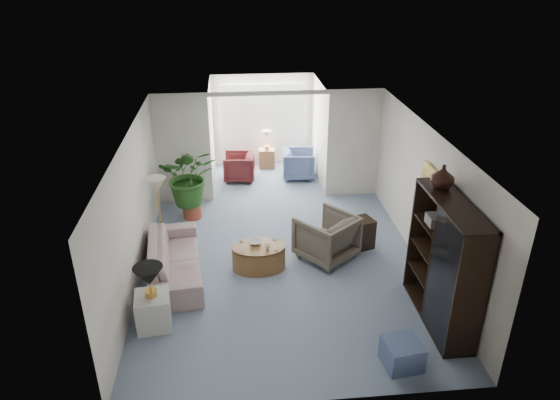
{
  "coord_description": "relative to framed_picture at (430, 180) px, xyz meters",
  "views": [
    {
      "loc": [
        -0.8,
        -7.61,
        5.1
      ],
      "look_at": [
        0.0,
        0.6,
        1.1
      ],
      "focal_mm": 32.59,
      "sensor_mm": 36.0,
      "label": 1
    }
  ],
  "objects": [
    {
      "name": "end_table",
      "position": [
        -4.56,
        -1.22,
        -1.42
      ],
      "size": [
        0.55,
        0.55,
        0.55
      ],
      "primitive_type": "cube",
      "rotation": [
        0.0,
        0.0,
        0.11
      ],
      "color": "beige",
      "rests_on": "ground"
    },
    {
      "name": "back_pier_right",
      "position": [
        -0.56,
        3.1,
        -0.45
      ],
      "size": [
        1.2,
        0.12,
        2.5
      ],
      "primitive_type": "cube",
      "color": "white",
      "rests_on": "ground"
    },
    {
      "name": "sunroom_chair_maroon",
      "position": [
        -3.14,
        4.23,
        -1.36
      ],
      "size": [
        0.81,
        0.79,
        0.68
      ],
      "primitive_type": "imported",
      "rotation": [
        0.0,
        0.0,
        -1.66
      ],
      "color": "#501B1C",
      "rests_on": "ground"
    },
    {
      "name": "coffee_cup",
      "position": [
        -2.74,
        0.1,
        -1.21
      ],
      "size": [
        0.09,
        0.09,
        0.09
      ],
      "primitive_type": "imported",
      "rotation": [
        0.0,
        0.0,
        0.01
      ],
      "color": "silver",
      "rests_on": "coffee_table"
    },
    {
      "name": "back_header",
      "position": [
        -2.46,
        3.1,
        0.75
      ],
      "size": [
        2.6,
        0.12,
        0.1
      ],
      "primitive_type": "cube",
      "color": "white",
      "rests_on": "back_pier_left"
    },
    {
      "name": "table_lamp",
      "position": [
        -4.56,
        -1.22,
        -0.8
      ],
      "size": [
        0.44,
        0.44,
        0.3
      ],
      "primitive_type": "cone",
      "color": "black",
      "rests_on": "end_table"
    },
    {
      "name": "floor_lamp",
      "position": [
        -4.71,
        1.26,
        -0.45
      ],
      "size": [
        0.36,
        0.36,
        0.28
      ],
      "primitive_type": "cone",
      "color": "beige",
      "rests_on": "ground"
    },
    {
      "name": "sunroom_chair_blue",
      "position": [
        -1.64,
        4.23,
        -1.34
      ],
      "size": [
        0.85,
        0.83,
        0.72
      ],
      "primitive_type": "imported",
      "rotation": [
        0.0,
        0.0,
        1.48
      ],
      "color": "slate",
      "rests_on": "ground"
    },
    {
      "name": "sunroom_table",
      "position": [
        -2.39,
        4.98,
        -1.45
      ],
      "size": [
        0.44,
        0.35,
        0.5
      ],
      "primitive_type": "cube",
      "rotation": [
        0.0,
        0.0,
        -0.09
      ],
      "color": "brown",
      "rests_on": "ground"
    },
    {
      "name": "shelf_clutter",
      "position": [
        -0.28,
        -1.68,
        -0.46
      ],
      "size": [
        0.3,
        1.16,
        1.06
      ],
      "color": "black",
      "rests_on": "entertainment_cabinet"
    },
    {
      "name": "window_blinds",
      "position": [
        -2.46,
        5.25,
        -0.3
      ],
      "size": [
        2.2,
        0.02,
        1.5
      ],
      "primitive_type": "cube",
      "color": "white"
    },
    {
      "name": "sunroom_floor",
      "position": [
        -2.46,
        4.2,
        -1.7
      ],
      "size": [
        2.6,
        2.6,
        0.0
      ],
      "primitive_type": "plane",
      "color": "#7F94A8",
      "rests_on": "ground"
    },
    {
      "name": "side_table_dark",
      "position": [
        -0.93,
        0.74,
        -1.41
      ],
      "size": [
        0.59,
        0.53,
        0.59
      ],
      "primitive_type": "cube",
      "rotation": [
        0.0,
        0.0,
        0.33
      ],
      "color": "black",
      "rests_on": "ground"
    },
    {
      "name": "window_pane",
      "position": [
        -2.46,
        5.28,
        -0.3
      ],
      "size": [
        2.2,
        0.02,
        1.5
      ],
      "primitive_type": "cube",
      "color": "white"
    },
    {
      "name": "wingback_chair",
      "position": [
        -1.63,
        0.44,
        -1.27
      ],
      "size": [
        1.31,
        1.32,
        0.86
      ],
      "primitive_type": "imported",
      "rotation": [
        0.0,
        0.0,
        3.82
      ],
      "color": "#625A4D",
      "rests_on": "ground"
    },
    {
      "name": "house_plant",
      "position": [
        -4.19,
        2.3,
        -0.73
      ],
      "size": [
        1.16,
        1.01,
        1.29
      ],
      "primitive_type": "imported",
      "color": "#24531C",
      "rests_on": "plant_pot"
    },
    {
      "name": "plant_pot",
      "position": [
        -4.19,
        2.3,
        -1.54
      ],
      "size": [
        0.4,
        0.4,
        0.32
      ],
      "primitive_type": "cylinder",
      "color": "#9F492E",
      "rests_on": "ground"
    },
    {
      "name": "coffee_bowl",
      "position": [
        -2.94,
        0.3,
        -1.22
      ],
      "size": [
        0.23,
        0.23,
        0.06
      ],
      "primitive_type": "imported",
      "rotation": [
        0.0,
        0.0,
        0.01
      ],
      "color": "silver",
      "rests_on": "coffee_table"
    },
    {
      "name": "back_pier_left",
      "position": [
        -4.36,
        3.1,
        -0.45
      ],
      "size": [
        1.2,
        0.12,
        2.5
      ],
      "primitive_type": "cube",
      "color": "white",
      "rests_on": "ground"
    },
    {
      "name": "framed_picture",
      "position": [
        0.0,
        0.0,
        0.0
      ],
      "size": [
        0.04,
        0.5,
        0.4
      ],
      "primitive_type": "cube",
      "color": "beige"
    },
    {
      "name": "entertainment_cabinet",
      "position": [
        -0.23,
        -1.45,
        -0.7
      ],
      "size": [
        0.48,
        1.79,
        1.99
      ],
      "primitive_type": "cube",
      "color": "black",
      "rests_on": "ground"
    },
    {
      "name": "coffee_table",
      "position": [
        -2.89,
        0.2,
        -1.47
      ],
      "size": [
        0.96,
        0.96,
        0.45
      ],
      "primitive_type": "cylinder",
      "rotation": [
        0.0,
        0.0,
        0.01
      ],
      "color": "brown",
      "rests_on": "ground"
    },
    {
      "name": "floor",
      "position": [
        -2.46,
        0.1,
        -1.7
      ],
      "size": [
        6.0,
        6.0,
        0.0
      ],
      "primitive_type": "plane",
      "color": "#7F94A8",
      "rests_on": "ground"
    },
    {
      "name": "sofa",
      "position": [
        -4.36,
        0.13,
        -1.38
      ],
      "size": [
        1.09,
        2.28,
        0.64
      ],
      "primitive_type": "imported",
      "rotation": [
        0.0,
        0.0,
        1.68
      ],
      "color": "#B5A899",
      "rests_on": "ground"
    },
    {
      "name": "cabinet_urn",
      "position": [
        -0.23,
        -0.95,
        0.47
      ],
      "size": [
        0.34,
        0.34,
        0.36
      ],
      "primitive_type": "imported",
      "color": "black",
      "rests_on": "entertainment_cabinet"
    },
    {
      "name": "ottoman",
      "position": [
        -1.09,
        -2.38,
        -1.51
      ],
      "size": [
        0.54,
        0.54,
        0.39
      ],
      "primitive_type": "cube",
      "rotation": [
        0.0,
        0.0,
        0.13
      ],
      "color": "slate",
      "rests_on": "ground"
    }
  ]
}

